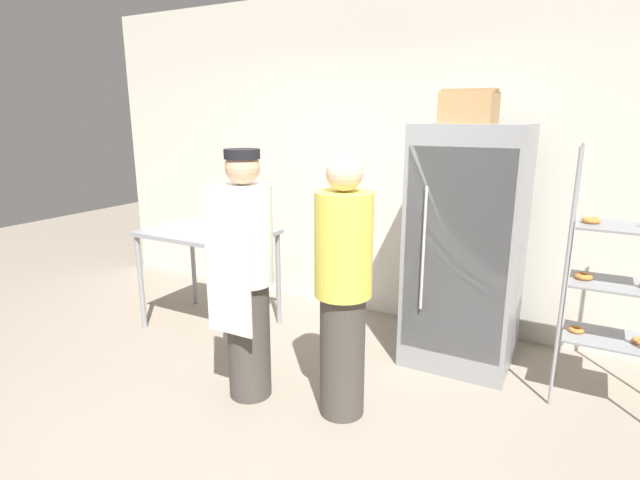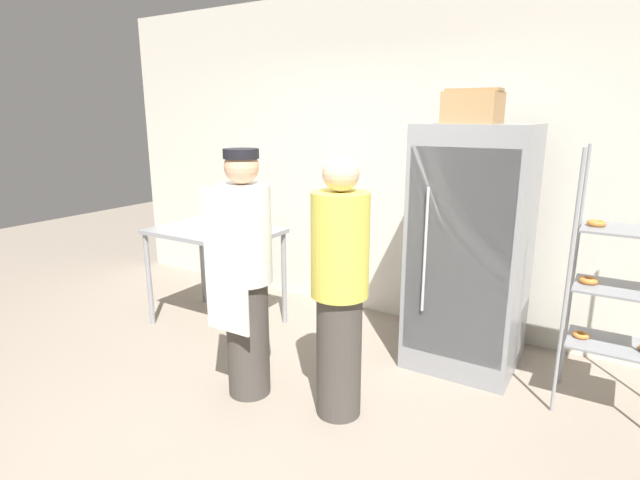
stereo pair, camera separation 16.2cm
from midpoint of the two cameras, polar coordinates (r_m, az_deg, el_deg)
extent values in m
plane|color=gray|center=(3.31, -7.30, -20.24)|extent=(14.00, 14.00, 0.00)
cube|color=silver|center=(4.63, 9.32, 9.07)|extent=(6.40, 0.12, 2.93)
cube|color=gray|center=(3.86, 17.99, -0.96)|extent=(0.77, 0.74, 1.80)
cube|color=gray|center=(3.52, 16.60, -1.99)|extent=(0.71, 0.02, 1.48)
cylinder|color=silver|center=(3.54, 13.20, -1.20)|extent=(0.02, 0.02, 0.89)
cylinder|color=#93969B|center=(3.42, 27.62, -4.87)|extent=(0.02, 0.02, 1.68)
cylinder|color=#93969B|center=(3.82, 28.13, -3.05)|extent=(0.02, 0.02, 1.68)
cube|color=gray|center=(3.75, 31.58, -10.17)|extent=(0.52, 0.38, 0.01)
torus|color=orange|center=(3.74, 28.79, -9.51)|extent=(0.10, 0.10, 0.03)
cube|color=gray|center=(3.63, 32.33, -4.79)|extent=(0.52, 0.38, 0.01)
torus|color=orange|center=(3.62, 29.49, -4.05)|extent=(0.11, 0.11, 0.04)
cube|color=gray|center=(3.54, 33.11, 0.91)|extent=(0.52, 0.38, 0.01)
torus|color=orange|center=(3.53, 30.21, 1.66)|extent=(0.11, 0.11, 0.03)
cube|color=gray|center=(4.46, -10.97, 0.97)|extent=(1.09, 0.74, 0.04)
cylinder|color=gray|center=(4.71, -18.02, -4.34)|extent=(0.04, 0.04, 0.85)
cylinder|color=gray|center=(4.03, -8.51, -6.93)|extent=(0.04, 0.04, 0.85)
cylinder|color=gray|center=(5.14, -12.43, -2.43)|extent=(0.04, 0.04, 0.85)
cylinder|color=gray|center=(4.52, -3.10, -4.41)|extent=(0.04, 0.04, 0.85)
cube|color=white|center=(4.18, -8.69, 0.79)|extent=(0.27, 0.23, 0.05)
cube|color=white|center=(4.24, -7.71, 2.99)|extent=(0.27, 0.01, 0.23)
torus|color=#513323|center=(4.17, -9.95, 1.24)|extent=(0.08, 0.08, 0.02)
torus|color=#513323|center=(4.12, -9.23, 1.13)|extent=(0.08, 0.08, 0.02)
torus|color=#513323|center=(4.08, -8.51, 1.02)|extent=(0.08, 0.08, 0.02)
torus|color=#513323|center=(4.21, -9.42, 1.39)|extent=(0.08, 0.08, 0.02)
torus|color=#513323|center=(4.17, -8.71, 1.29)|extent=(0.08, 0.08, 0.02)
torus|color=#513323|center=(4.13, -7.99, 1.18)|extent=(0.08, 0.08, 0.02)
torus|color=#513323|center=(4.25, -8.91, 1.54)|extent=(0.08, 0.08, 0.02)
torus|color=#513323|center=(4.21, -8.20, 1.44)|extent=(0.08, 0.08, 0.02)
cylinder|color=black|center=(4.57, -9.64, 2.08)|extent=(0.13, 0.13, 0.08)
cylinder|color=#B2BCC1|center=(4.54, -9.70, 3.59)|extent=(0.10, 0.10, 0.17)
cylinder|color=black|center=(4.53, -9.75, 4.76)|extent=(0.10, 0.10, 0.02)
cube|color=#A87F51|center=(3.64, 18.35, 14.16)|extent=(0.35, 0.34, 0.21)
cube|color=#977249|center=(3.64, 18.50, 15.94)|extent=(0.36, 0.17, 0.02)
cylinder|color=#47423D|center=(3.44, -6.87, -11.05)|extent=(0.28, 0.28, 0.80)
cylinder|color=silver|center=(3.20, -7.24, 0.67)|extent=(0.35, 0.35, 0.64)
sphere|color=tan|center=(3.13, -7.48, 8.28)|extent=(0.22, 0.22, 0.22)
cube|color=white|center=(3.10, -9.30, -2.53)|extent=(0.33, 0.02, 0.92)
cylinder|color=black|center=(3.13, -7.53, 9.77)|extent=(0.22, 0.22, 0.06)
cylinder|color=#47423D|center=(3.21, 3.67, -13.02)|extent=(0.28, 0.28, 0.80)
cylinder|color=#DBCC4C|center=(2.95, 3.89, -0.58)|extent=(0.35, 0.35, 0.63)
sphere|color=beige|center=(2.87, 4.03, 7.63)|extent=(0.22, 0.22, 0.22)
camera|label=1|loc=(0.08, -88.62, 0.35)|focal=28.00mm
camera|label=2|loc=(0.08, 91.38, -0.35)|focal=28.00mm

